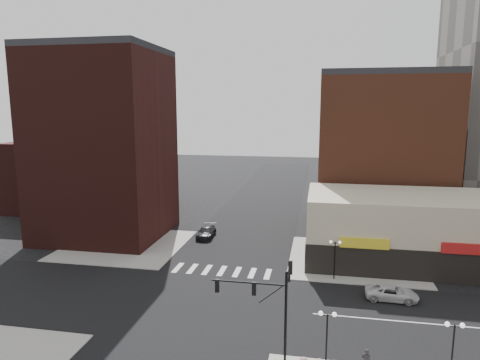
# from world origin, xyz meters

# --- Properties ---
(ground) EXTENTS (240.00, 240.00, 0.00)m
(ground) POSITION_xyz_m (0.00, 0.00, 0.00)
(ground) COLOR black
(ground) RESTS_ON ground
(road_ew) EXTENTS (200.00, 14.00, 0.02)m
(road_ew) POSITION_xyz_m (0.00, 0.00, 0.01)
(road_ew) COLOR black
(road_ew) RESTS_ON ground
(road_ns) EXTENTS (14.00, 200.00, 0.02)m
(road_ns) POSITION_xyz_m (0.00, 0.00, 0.01)
(road_ns) COLOR black
(road_ns) RESTS_ON ground
(sidewalk_nw) EXTENTS (15.00, 15.00, 0.12)m
(sidewalk_nw) POSITION_xyz_m (-14.50, 14.50, 0.06)
(sidewalk_nw) COLOR gray
(sidewalk_nw) RESTS_ON ground
(sidewalk_ne) EXTENTS (15.00, 15.00, 0.12)m
(sidewalk_ne) POSITION_xyz_m (14.50, 14.50, 0.06)
(sidewalk_ne) COLOR gray
(sidewalk_ne) RESTS_ON ground
(building_nw) EXTENTS (16.00, 15.00, 25.00)m
(building_nw) POSITION_xyz_m (-19.00, 18.50, 12.50)
(building_nw) COLOR #341310
(building_nw) RESTS_ON ground
(building_nw_low) EXTENTS (20.00, 18.00, 12.00)m
(building_nw_low) POSITION_xyz_m (-32.00, 34.00, 6.00)
(building_nw_low) COLOR #341310
(building_nw_low) RESTS_ON ground
(building_ne_midrise) EXTENTS (18.00, 15.00, 22.00)m
(building_ne_midrise) POSITION_xyz_m (19.00, 29.50, 11.00)
(building_ne_midrise) COLOR brown
(building_ne_midrise) RESTS_ON ground
(building_ne_row) EXTENTS (24.20, 12.20, 8.00)m
(building_ne_row) POSITION_xyz_m (21.00, 15.00, 3.30)
(building_ne_row) COLOR #BFB598
(building_ne_row) RESTS_ON ground
(traffic_signal) EXTENTS (5.59, 3.09, 7.77)m
(traffic_signal) POSITION_xyz_m (7.24, -7.83, 4.96)
(traffic_signal) COLOR black
(traffic_signal) RESTS_ON ground
(street_lamp_se_a) EXTENTS (1.22, 0.32, 4.16)m
(street_lamp_se_a) POSITION_xyz_m (11.00, -8.00, 3.29)
(street_lamp_se_a) COLOR black
(street_lamp_se_a) RESTS_ON sidewalk_se
(street_lamp_se_b) EXTENTS (1.22, 0.32, 4.16)m
(street_lamp_se_b) POSITION_xyz_m (19.00, -8.00, 3.29)
(street_lamp_se_b) COLOR black
(street_lamp_se_b) RESTS_ON sidewalk_se
(street_lamp_ne) EXTENTS (1.22, 0.32, 4.16)m
(street_lamp_ne) POSITION_xyz_m (12.00, 8.00, 3.29)
(street_lamp_ne) COLOR black
(street_lamp_ne) RESTS_ON sidewalk_ne
(white_suv) EXTENTS (4.93, 2.42, 1.35)m
(white_suv) POSITION_xyz_m (17.20, 4.20, 0.67)
(white_suv) COLOR silver
(white_suv) RESTS_ON ground
(dark_sedan_north) EXTENTS (2.31, 5.26, 1.50)m
(dark_sedan_north) POSITION_xyz_m (-5.07, 20.00, 0.75)
(dark_sedan_north) COLOR black
(dark_sedan_north) RESTS_ON ground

